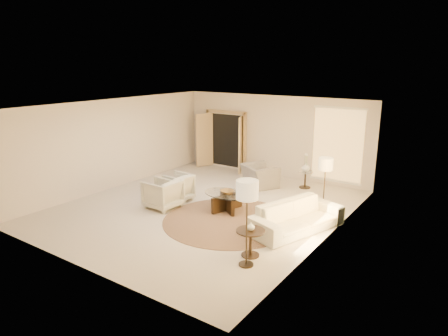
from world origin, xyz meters
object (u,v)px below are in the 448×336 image
Objects in this scene: floor_lamp_far at (247,194)px; end_vase at (251,226)px; accent_chair at (260,172)px; coffee_table at (227,200)px; armchair_right at (163,192)px; end_table at (251,238)px; bowl at (227,192)px; floor_lamp_near at (326,167)px; sofa at (297,217)px; side_table at (305,178)px; side_vase at (306,167)px; armchair_left at (175,186)px.

end_vase is (-0.14, 0.39, -0.83)m from floor_lamp_far.
accent_chair reaches higher than coffee_table.
armchair_right reaches higher than coffee_table.
end_table is 1.70× the size of bowl.
floor_lamp_near is (0.39, 3.05, 0.92)m from end_table.
accent_chair is 6.26× the size of end_vase.
armchair_right is (-3.69, -0.63, 0.09)m from sofa.
floor_lamp_near is (3.83, 1.96, 0.87)m from armchair_right.
floor_lamp_near is at bearing -55.33° from side_table.
floor_lamp_near is at bearing 13.21° from sofa.
side_vase is at bearing 101.35° from floor_lamp_far.
accent_chair reaches higher than end_vase.
sofa is 2.21× the size of accent_chair.
coffee_table is 2.72m from floor_lamp_near.
bowl is at bearing 128.95° from accent_chair.
floor_lamp_near reaches higher than accent_chair.
sofa is 6.72× the size of bowl.
armchair_left is at bearing 150.42° from floor_lamp_far.
end_vase is (1.86, -1.89, 0.12)m from bowl.
side_table is 1.54× the size of bowl.
bowl reaches higher than coffee_table.
side_table is (-1.19, 3.25, -0.02)m from sofa.
armchair_left reaches higher than end_table.
end_table is at bearing -45.49° from coffee_table.
accent_chair is at bearing 161.66° from armchair_right.
side_table is 2.53m from floor_lamp_near.
floor_lamp_far is (2.37, -4.70, 1.01)m from accent_chair.
bowl is 1.32× the size of side_vase.
end_vase is at bearing -168.87° from sofa.
sofa is 4.36× the size of side_table.
end_vase is at bearing 69.41° from armchair_left.
sofa is 3.96× the size of end_table.
side_table is 0.35m from side_vase.
armchair_left is 0.99× the size of armchair_right.
accent_chair is at bearing 63.02° from sofa.
coffee_table is at bearing -106.54° from side_table.
coffee_table is at bearing 131.17° from floor_lamp_far.
accent_chair reaches higher than armchair_right.
end_table reaches higher than side_table.
accent_chair is (1.21, 3.22, 0.03)m from armchair_right.
accent_chair is 1.46m from side_vase.
end_table is at bearing 109.41° from floor_lamp_far.
sofa reaches higher than side_table.
coffee_table is 3.24m from side_vase.
end_table is 0.26m from end_vase.
floor_lamp_near reaches higher than sofa.
bowl is at bearing 104.87° from sofa.
end_vase is at bearing 109.41° from floor_lamp_far.
end_vase is (-0.39, -3.05, -0.66)m from floor_lamp_near.
bowl is 2.06× the size of end_vase.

